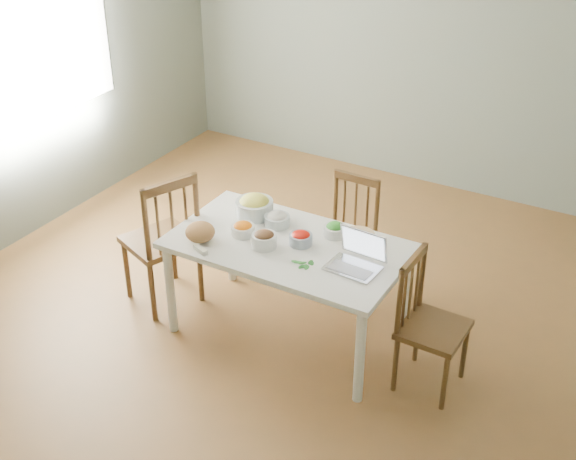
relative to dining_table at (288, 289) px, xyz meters
The scene contains 19 objects.
floor 0.38m from the dining_table, 98.47° to the left, with size 5.00×5.00×0.00m, color brown.
wall_back 2.83m from the dining_table, 90.49° to the left, with size 5.00×0.00×2.70m, color slate.
wall_left 2.72m from the dining_table, behind, with size 0.00×5.00×2.70m, color slate.
window_left 2.79m from the dining_table, 169.76° to the left, with size 0.04×1.60×1.20m, color white.
dining_table is the anchor object (origin of this frame).
chair_far 0.65m from the dining_table, 81.98° to the left, with size 0.38×0.37×0.87m, color #482F13, non-canonical shape.
chair_left 0.99m from the dining_table, behind, with size 0.45×0.43×1.02m, color #482F13, non-canonical shape.
chair_right 1.01m from the dining_table, ahead, with size 0.39×0.37×0.88m, color #482F13, non-canonical shape.
bread_boule 0.70m from the dining_table, 154.36° to the right, with size 0.19×0.19×0.12m, color #9F723F.
butter_stick 0.66m from the dining_table, 140.00° to the right, with size 0.11×0.03×0.03m, color white.
bowl_squash 0.61m from the dining_table, 150.98° to the left, with size 0.25×0.25×0.15m, color #F4DA57, non-canonical shape.
bowl_carrot 0.50m from the dining_table, behind, with size 0.15×0.15×0.09m, color orange, non-canonical shape.
bowl_onion 0.47m from the dining_table, 136.80° to the left, with size 0.17×0.17×0.09m, color silver, non-canonical shape.
bowl_mushroom 0.43m from the dining_table, 137.97° to the right, with size 0.16×0.16×0.11m, color #4A3016, non-canonical shape.
bowl_redpep 0.40m from the dining_table, 26.07° to the left, with size 0.15×0.15×0.09m, color #BB1105, non-canonical shape.
bowl_broccoli 0.51m from the dining_table, 48.33° to the left, with size 0.15×0.15×0.09m, color #2E6321, non-canonical shape.
flatbread 0.59m from the dining_table, 41.45° to the left, with size 0.21×0.21×0.02m, color #D3B98C.
basil_bunch 0.44m from the dining_table, 40.78° to the right, with size 0.17×0.17×0.02m, color #0C4C0F, non-canonical shape.
laptop 0.67m from the dining_table, ahead, with size 0.31×0.26×0.21m, color #BABABF, non-canonical shape.
Camera 1 is at (2.08, -3.74, 3.20)m, focal length 47.52 mm.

